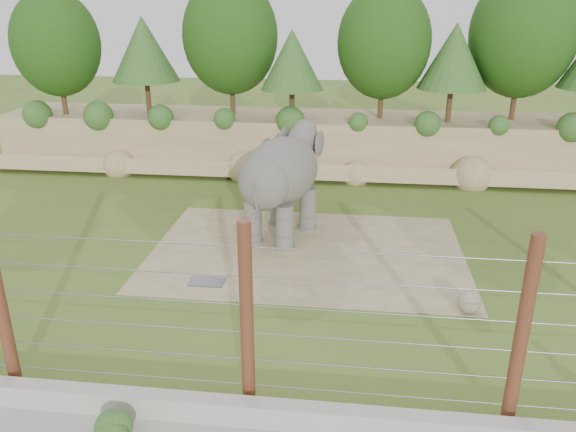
# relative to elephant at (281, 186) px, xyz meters

# --- Properties ---
(ground) EXTENTS (90.00, 90.00, 0.00)m
(ground) POSITION_rel_elephant_xyz_m (0.50, -4.22, -1.79)
(ground) COLOR #436321
(ground) RESTS_ON ground
(back_embankment) EXTENTS (30.00, 5.52, 8.77)m
(back_embankment) POSITION_rel_elephant_xyz_m (1.09, 8.46, 2.17)
(back_embankment) COLOR #988159
(back_embankment) RESTS_ON ground
(dirt_patch) EXTENTS (10.00, 7.00, 0.02)m
(dirt_patch) POSITION_rel_elephant_xyz_m (1.00, -1.22, -1.78)
(dirt_patch) COLOR #8E8257
(dirt_patch) RESTS_ON ground
(drain_grate) EXTENTS (1.00, 0.60, 0.03)m
(drain_grate) POSITION_rel_elephant_xyz_m (-1.69, -3.71, -1.76)
(drain_grate) COLOR #262628
(drain_grate) RESTS_ON dirt_patch
(elephant) EXTENTS (3.18, 4.80, 3.59)m
(elephant) POSITION_rel_elephant_xyz_m (0.00, 0.00, 0.00)
(elephant) COLOR #5C5953
(elephant) RESTS_ON ground
(stone_ball) EXTENTS (0.62, 0.62, 0.62)m
(stone_ball) POSITION_rel_elephant_xyz_m (5.51, -4.52, -1.47)
(stone_ball) COLOR gray
(stone_ball) RESTS_ON dirt_patch
(retaining_wall) EXTENTS (26.00, 0.35, 0.50)m
(retaining_wall) POSITION_rel_elephant_xyz_m (0.50, -9.22, -1.54)
(retaining_wall) COLOR #ADA8A0
(retaining_wall) RESTS_ON ground
(barrier_fence) EXTENTS (20.26, 0.26, 4.00)m
(barrier_fence) POSITION_rel_elephant_xyz_m (0.50, -8.72, 0.21)
(barrier_fence) COLOR #562414
(barrier_fence) RESTS_ON ground
(walkway_shrub) EXTENTS (0.61, 0.61, 0.61)m
(walkway_shrub) POSITION_rel_elephant_xyz_m (-1.77, -10.02, -1.48)
(walkway_shrub) COLOR #285220
(walkway_shrub) RESTS_ON walkway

